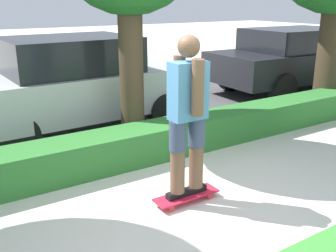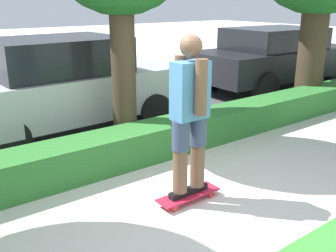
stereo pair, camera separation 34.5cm
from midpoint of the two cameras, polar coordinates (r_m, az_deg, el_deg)
The scene contains 7 objects.
ground_plane at distance 4.42m, azimuth 2.42°, elevation -12.07°, with size 60.00×60.00×0.00m, color beige.
street_asphalt at distance 7.86m, azimuth -17.46°, elevation 0.78°, with size 18.42×5.00×0.01m.
hedge_row at distance 5.52m, azimuth -8.19°, elevation -3.15°, with size 18.42×0.60×0.48m.
skateboard at distance 4.56m, azimuth 0.78°, elevation -10.02°, with size 0.78×0.24×0.09m.
skater_person at distance 4.19m, azimuth 0.84°, elevation 1.80°, with size 0.51×0.46×1.78m.
parked_car_middle at distance 7.04m, azimuth -16.29°, elevation 5.85°, with size 4.14×1.99×1.61m.
parked_car_rear at distance 10.47m, azimuth 14.43°, elevation 9.70°, with size 4.60×2.03×1.54m.
Camera 2 is at (-2.60, -2.84, 2.20)m, focal length 42.00 mm.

